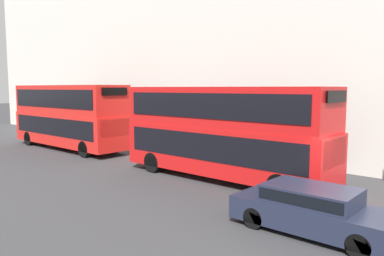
% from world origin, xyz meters
% --- Properties ---
extents(ground_plane, '(200.00, 200.00, 0.00)m').
position_xyz_m(ground_plane, '(0.00, 0.00, 0.00)').
color(ground_plane, '#38383A').
extents(bus_leading, '(2.59, 10.12, 4.21)m').
position_xyz_m(bus_leading, '(1.60, 5.93, 2.32)').
color(bus_leading, red).
rests_on(bus_leading, ground).
extents(bus_second_in_queue, '(2.59, 10.39, 4.33)m').
position_xyz_m(bus_second_in_queue, '(1.60, 18.98, 2.39)').
color(bus_second_in_queue, red).
rests_on(bus_second_in_queue, ground).
extents(car_dark_sedan, '(1.84, 4.66, 1.36)m').
position_xyz_m(car_dark_sedan, '(-1.80, 0.20, 0.72)').
color(car_dark_sedan, '#1E2338').
rests_on(car_dark_sedan, ground).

